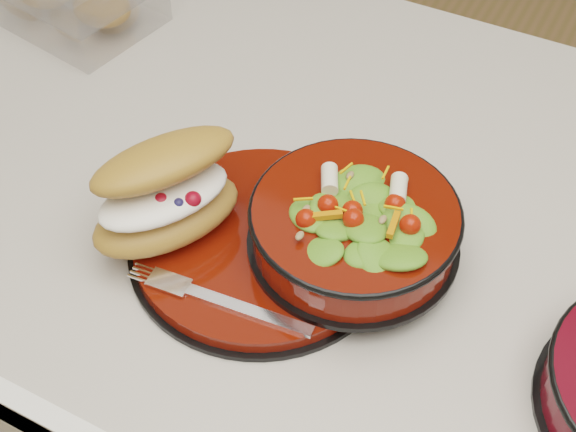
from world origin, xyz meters
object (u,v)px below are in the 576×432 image
at_px(island_counter, 265,370).
at_px(dinner_plate, 261,243).
at_px(croissant, 168,194).
at_px(fork, 223,301).
at_px(salad_bowl, 355,221).

height_order(island_counter, dinner_plate, dinner_plate).
distance_m(dinner_plate, croissant, 0.11).
bearing_deg(island_counter, croissant, -96.92).
relative_size(dinner_plate, fork, 1.60).
relative_size(island_counter, salad_bowl, 5.98).
distance_m(island_counter, salad_bowl, 0.53).
bearing_deg(dinner_plate, croissant, -162.39).
height_order(salad_bowl, fork, salad_bowl).
bearing_deg(croissant, salad_bowl, -40.11).
bearing_deg(fork, island_counter, 15.91).
distance_m(salad_bowl, fork, 0.15).
height_order(croissant, fork, croissant).
distance_m(island_counter, fork, 0.51).
bearing_deg(salad_bowl, island_counter, 151.98).
bearing_deg(salad_bowl, croissant, -160.44).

